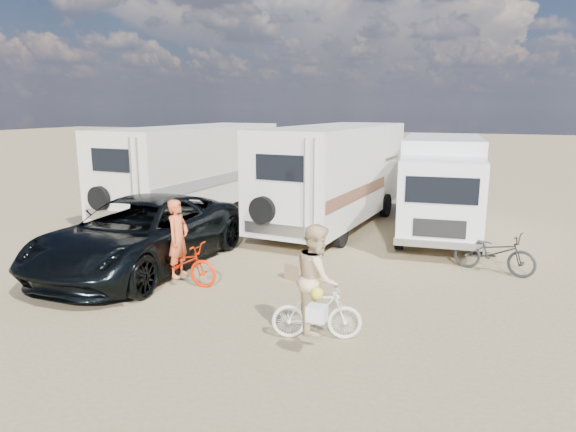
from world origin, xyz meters
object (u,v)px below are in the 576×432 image
at_px(bike_man, 179,263).
at_px(bike_woman, 317,313).
at_px(rv_main, 334,177).
at_px(rider_man, 178,246).
at_px(crate, 299,271).
at_px(dark_suv, 140,234).
at_px(box_truck, 441,188).
at_px(bike_parked, 494,252).
at_px(rider_woman, 317,288).
at_px(rv_left, 194,171).
at_px(cooler, 165,255).

height_order(bike_man, bike_woman, bike_man).
xyz_separation_m(rv_main, rider_man, (-1.45, -6.51, -0.75)).
relative_size(bike_man, crate, 3.90).
height_order(dark_suv, crate, dark_suv).
relative_size(box_truck, rider_man, 3.78).
bearing_deg(bike_man, bike_woman, -113.66).
relative_size(rv_main, bike_parked, 4.05).
bearing_deg(rider_woman, rider_man, 49.37).
bearing_deg(box_truck, rv_left, 174.56).
height_order(rv_main, bike_woman, rv_main).
height_order(rider_man, crate, rider_man).
relative_size(bike_woman, bike_parked, 0.81).
bearing_deg(cooler, crate, 4.45).
relative_size(rider_man, cooler, 3.24).
distance_m(rv_left, bike_parked, 10.53).
height_order(rv_main, box_truck, rv_main).
height_order(rv_main, cooler, rv_main).
relative_size(rv_left, bike_parked, 4.34).
height_order(box_truck, cooler, box_truck).
xyz_separation_m(rv_main, cooler, (-2.64, -5.38, -1.38)).
height_order(rv_left, bike_woman, rv_left).
xyz_separation_m(bike_parked, cooler, (-7.47, -2.26, -0.28)).
relative_size(rv_left, rider_woman, 4.57).
distance_m(rider_man, crate, 2.68).
height_order(bike_man, crate, bike_man).
bearing_deg(rider_man, bike_woman, -113.66).
bearing_deg(rv_left, dark_suv, -67.73).
bearing_deg(bike_woman, rv_left, 23.67).
distance_m(bike_man, rider_woman, 3.93).
xyz_separation_m(rv_left, bike_woman, (7.33, -8.02, -1.09)).
bearing_deg(rv_main, box_truck, 5.74).
bearing_deg(cooler, rv_main, 65.96).
xyz_separation_m(rv_left, dark_suv, (2.22, -5.94, -0.71)).
relative_size(dark_suv, cooler, 11.61).
bearing_deg(bike_woman, cooler, 42.99).
height_order(rider_woman, crate, rider_woman).
height_order(rider_man, rider_woman, rider_woman).
relative_size(box_truck, bike_parked, 3.41).
relative_size(dark_suv, crate, 13.20).
xyz_separation_m(bike_woman, rider_man, (-3.63, 1.46, 0.39)).
bearing_deg(dark_suv, bike_man, -24.25).
bearing_deg(box_truck, bike_man, -131.20).
relative_size(rider_man, rider_woman, 0.95).
bearing_deg(rider_man, dark_suv, 65.49).
xyz_separation_m(dark_suv, bike_woman, (5.11, -2.08, -0.38)).
bearing_deg(bike_woman, rider_man, 49.37).
height_order(rv_main, rider_woman, rv_main).
relative_size(box_truck, rider_woman, 3.59).
bearing_deg(rider_man, crate, -62.47).
bearing_deg(rv_left, crate, -39.77).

